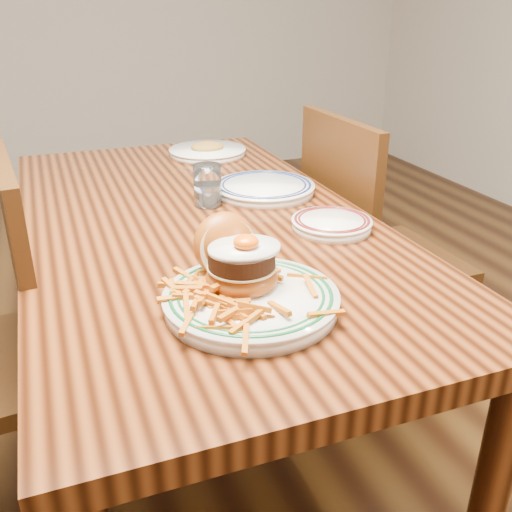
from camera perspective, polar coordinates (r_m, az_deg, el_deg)
name	(u,v)px	position (r m, az deg, el deg)	size (l,w,h in m)	color
floor	(206,443)	(1.87, -4.98, -18.16)	(6.00, 6.00, 0.00)	black
table	(197,248)	(1.50, -5.89, 0.78)	(0.85, 1.60, 0.75)	black
chair_right	(367,251)	(1.90, 11.07, 0.53)	(0.45, 0.45, 0.94)	#391D0C
main_plate	(246,284)	(1.03, -0.96, -2.80)	(0.32, 0.33, 0.15)	white
side_plate	(332,223)	(1.38, 7.57, 3.29)	(0.19, 0.21, 0.03)	white
rear_plate	(264,188)	(1.63, 0.82, 6.85)	(0.29, 0.29, 0.03)	white
water_glass	(208,188)	(1.53, -4.86, 6.82)	(0.07, 0.07, 0.11)	white
far_plate	(208,151)	(2.05, -4.87, 10.42)	(0.27, 0.27, 0.05)	white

